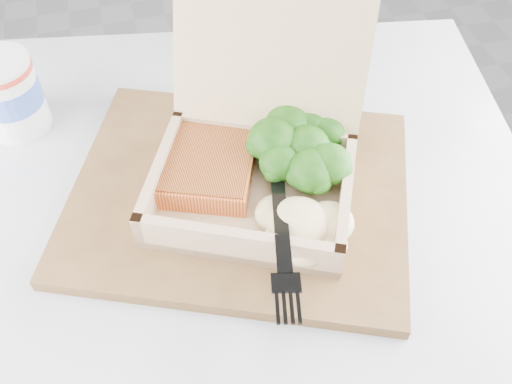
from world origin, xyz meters
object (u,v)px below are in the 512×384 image
object	(u,v)px
cafe_table	(218,324)
takeout_container	(258,147)
serving_tray	(239,193)
paper_cup	(8,92)

from	to	relation	value
cafe_table	takeout_container	size ratio (longest dim) A/B	3.05
serving_tray	takeout_container	distance (m)	0.06
cafe_table	takeout_container	bearing A→B (deg)	41.33
cafe_table	takeout_container	world-z (taller)	takeout_container
cafe_table	paper_cup	world-z (taller)	paper_cup
cafe_table	takeout_container	xyz separation A→B (m)	(0.07, 0.06, 0.24)
cafe_table	paper_cup	size ratio (longest dim) A/B	9.05
cafe_table	serving_tray	xyz separation A→B (m)	(0.04, 0.05, 0.19)
serving_tray	takeout_container	world-z (taller)	takeout_container
serving_tray	paper_cup	bearing A→B (deg)	141.77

